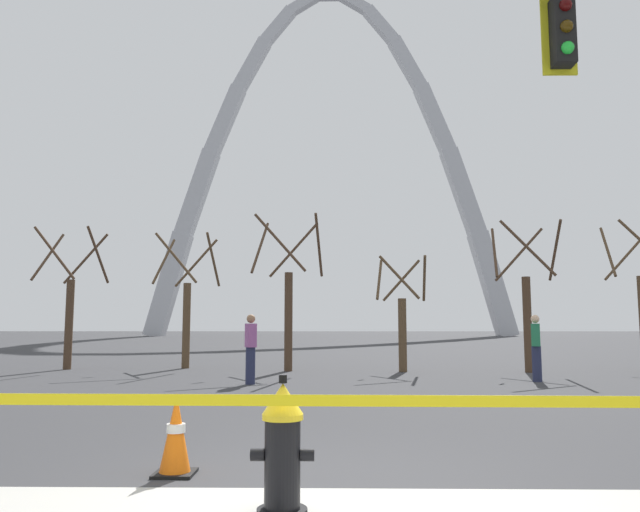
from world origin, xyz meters
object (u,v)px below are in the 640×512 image
Objects in this scene: fire_hydrant at (283,448)px; pedestrian_walking_left at (536,347)px; monument_arch at (330,179)px; traffic_cone_by_hydrant at (176,434)px; pedestrian_standing_center at (251,348)px.

pedestrian_walking_left is at bearing 62.82° from fire_hydrant.
pedestrian_walking_left is (5.04, -57.78, -18.24)m from monument_arch.
traffic_cone_by_hydrant is 0.02× the size of monument_arch.
fire_hydrant is 11.59m from pedestrian_walking_left.
monument_arch reaches higher than pedestrian_walking_left.
fire_hydrant reaches higher than traffic_cone_by_hydrant.
monument_arch reaches higher than pedestrian_standing_center.
fire_hydrant is 1.57m from traffic_cone_by_hydrant.
fire_hydrant is 70.58m from monument_arch.
traffic_cone_by_hydrant is 11.16m from pedestrian_walking_left.
pedestrian_standing_center reaches higher than fire_hydrant.
pedestrian_standing_center is at bearing -173.47° from pedestrian_walking_left.
monument_arch is at bearing 89.79° from fire_hydrant.
traffic_cone_by_hydrant is 8.40m from pedestrian_standing_center.
pedestrian_walking_left is at bearing 55.22° from traffic_cone_by_hydrant.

